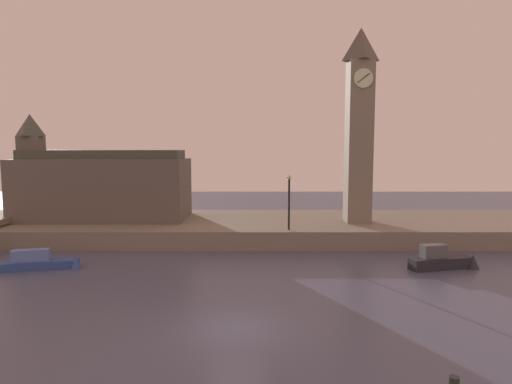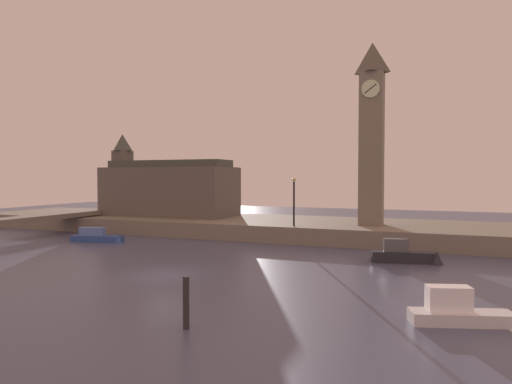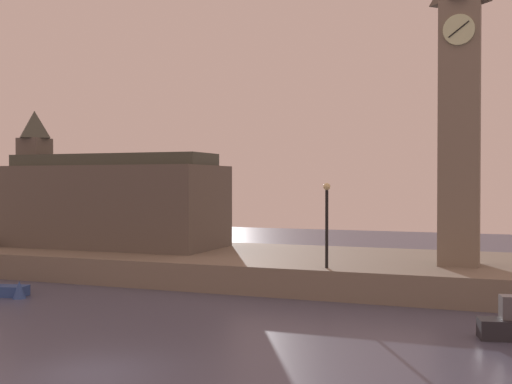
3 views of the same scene
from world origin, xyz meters
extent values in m
plane|color=#474C66|center=(0.00, 0.00, 0.00)|extent=(120.00, 120.00, 0.00)
cube|color=slate|center=(0.00, 20.00, 0.75)|extent=(70.00, 12.00, 1.50)
cube|color=slate|center=(9.67, 18.65, 8.33)|extent=(2.05, 2.05, 13.65)
cylinder|color=beige|center=(9.67, 17.57, 13.58)|extent=(1.56, 0.12, 1.56)
cube|color=black|center=(9.67, 17.50, 13.58)|extent=(1.03, 0.04, 0.80)
pyramid|color=#554E43|center=(9.67, 18.65, 16.52)|extent=(2.26, 2.26, 2.72)
cube|color=#5B544C|center=(-12.89, 20.63, 4.21)|extent=(14.81, 6.58, 5.42)
cube|color=#5B544C|center=(-19.40, 20.63, 5.24)|extent=(1.81, 1.81, 7.47)
pyramid|color=#474C42|center=(-19.40, 20.63, 9.95)|extent=(1.99, 1.99, 1.96)
cube|color=#42473D|center=(-12.89, 20.63, 7.32)|extent=(14.07, 3.95, 0.80)
cylinder|color=black|center=(3.47, 15.06, 3.47)|extent=(0.16, 0.16, 3.95)
sphere|color=#F2E099|center=(3.47, 15.06, 5.63)|extent=(0.36, 0.36, 0.36)
cylinder|color=#2C2C2C|center=(5.95, -7.57, 1.02)|extent=(0.25, 0.25, 2.03)
cube|color=silver|center=(15.85, -3.09, 0.25)|extent=(4.11, 2.20, 0.51)
cube|color=white|center=(15.37, -3.09, 0.99)|extent=(1.83, 1.21, 0.97)
cube|color=#232328|center=(12.99, 9.31, 0.37)|extent=(4.34, 1.91, 0.75)
cube|color=#515156|center=(12.49, 9.31, 1.18)|extent=(1.74, 1.05, 0.87)
cone|color=#232328|center=(15.11, 9.31, 0.41)|extent=(1.08, 1.08, 1.06)
cube|color=#2D4C93|center=(-13.25, 9.28, 0.27)|extent=(4.81, 2.06, 0.54)
cube|color=#5B7AC1|center=(-13.81, 9.28, 0.92)|extent=(2.37, 1.20, 0.75)
cone|color=#2D4C93|center=(-10.90, 9.28, 0.30)|extent=(1.07, 1.07, 1.18)
camera|label=1|loc=(0.89, -17.87, 7.81)|focal=29.83mm
camera|label=2|loc=(14.62, -22.14, 5.83)|focal=30.88mm
camera|label=3|loc=(11.62, -16.44, 5.88)|focal=44.94mm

